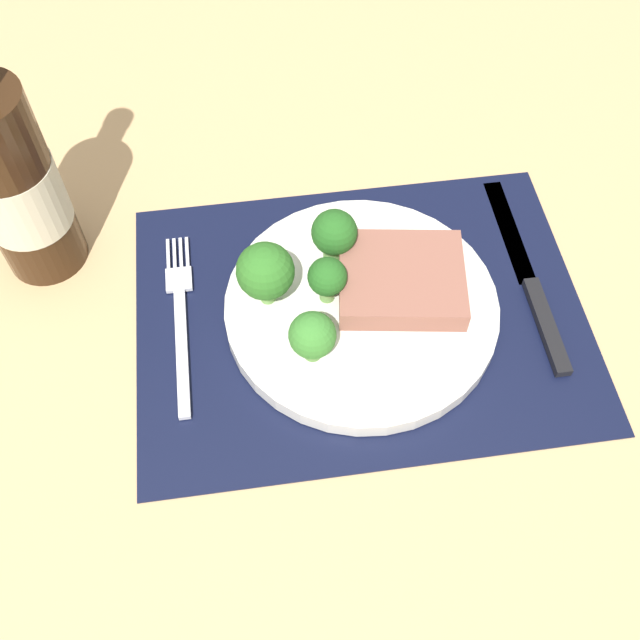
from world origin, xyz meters
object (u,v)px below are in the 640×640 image
object	(u,v)px
plate	(361,308)
fork	(181,319)
wine_bottle	(13,181)
knife	(532,286)
steak	(401,279)

from	to	relation	value
plate	fork	distance (cm)	16.21
wine_bottle	knife	bearing A→B (deg)	-13.10
steak	knife	world-z (taller)	steak
steak	plate	bearing A→B (deg)	-161.73
plate	fork	xyz separation A→B (cm)	(-16.14, 1.42, -0.55)
steak	wine_bottle	size ratio (longest dim) A/B	0.38
fork	knife	world-z (taller)	knife
steak	wine_bottle	distance (cm)	34.28
plate	wine_bottle	world-z (taller)	wine_bottle
steak	knife	xyz separation A→B (cm)	(12.30, -0.70, -2.43)
plate	wine_bottle	xyz separation A→B (cm)	(-28.39, 10.87, 8.98)
steak	knife	size ratio (longest dim) A/B	0.48
knife	fork	bearing A→B (deg)	-178.45
steak	wine_bottle	bearing A→B (deg)	163.30
knife	wine_bottle	xyz separation A→B (cm)	(-44.43, 10.34, 9.47)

